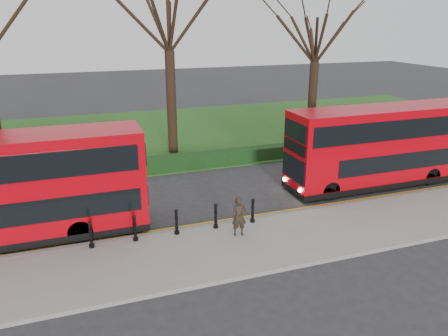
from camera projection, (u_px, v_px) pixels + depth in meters
name	position (u px, v px, depth m)	size (l,w,h in m)	color
ground	(181.00, 221.00, 18.60)	(120.00, 120.00, 0.00)	#28282B
pavement	(201.00, 253.00, 15.90)	(60.00, 4.00, 0.15)	gray
kerb	(187.00, 230.00, 17.69)	(60.00, 0.25, 0.16)	slate
grass_verge	(131.00, 136.00, 31.98)	(60.00, 18.00, 0.06)	#1E501A
hedge	(151.00, 165.00, 24.54)	(60.00, 0.90, 0.80)	black
yellow_line_outer	(185.00, 228.00, 17.98)	(60.00, 0.10, 0.01)	yellow
yellow_line_inner	(184.00, 226.00, 18.16)	(60.00, 0.10, 0.01)	yellow
tree_mid	(168.00, 14.00, 25.44)	(7.44, 7.44, 11.62)	black
tree_right	(316.00, 35.00, 29.00)	(6.33, 6.33, 9.89)	black
bollard_row	(177.00, 222.00, 17.03)	(6.61, 0.15, 1.00)	black
bus_lead	(3.00, 191.00, 16.27)	(10.44, 2.40, 4.15)	#B3020C
bus_rear	(383.00, 146.00, 22.21)	(10.15, 2.33, 4.04)	#B3020C
pedestrian	(239.00, 217.00, 16.85)	(0.57, 0.38, 1.58)	black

